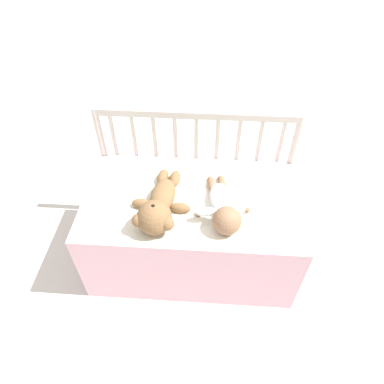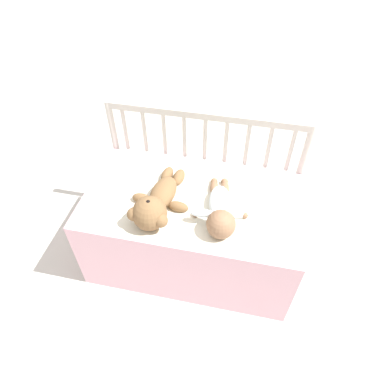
% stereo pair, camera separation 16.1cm
% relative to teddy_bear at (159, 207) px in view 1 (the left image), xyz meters
% --- Properties ---
extents(ground_plane, '(12.00, 12.00, 0.00)m').
position_rel_teddy_bear_xyz_m(ground_plane, '(0.14, 0.11, -0.53)').
color(ground_plane, silver).
extents(crib_mattress, '(1.06, 0.59, 0.47)m').
position_rel_teddy_bear_xyz_m(crib_mattress, '(0.14, 0.11, -0.30)').
color(crib_mattress, '#EDB7C6').
rests_on(crib_mattress, ground_plane).
extents(crib_rail, '(1.06, 0.04, 0.76)m').
position_rel_teddy_bear_xyz_m(crib_rail, '(0.14, 0.43, 0.01)').
color(crib_rail, beige).
rests_on(crib_rail, ground_plane).
extents(blanket, '(0.79, 0.53, 0.01)m').
position_rel_teddy_bear_xyz_m(blanket, '(0.13, 0.10, -0.06)').
color(blanket, silver).
rests_on(blanket, crib_mattress).
extents(teddy_bear, '(0.28, 0.44, 0.16)m').
position_rel_teddy_bear_xyz_m(teddy_bear, '(0.00, 0.00, 0.00)').
color(teddy_bear, olive).
rests_on(teddy_bear, crib_mattress).
extents(baby, '(0.26, 0.40, 0.13)m').
position_rel_teddy_bear_xyz_m(baby, '(0.29, 0.02, -0.01)').
color(baby, white).
rests_on(baby, crib_mattress).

